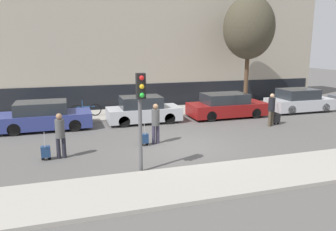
{
  "coord_description": "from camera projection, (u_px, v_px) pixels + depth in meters",
  "views": [
    {
      "loc": [
        -4.52,
        -12.38,
        4.14
      ],
      "look_at": [
        -0.07,
        1.8,
        0.95
      ],
      "focal_mm": 35.0,
      "sensor_mm": 36.0,
      "label": 1
    }
  ],
  "objects": [
    {
      "name": "bare_tree_near_crossing",
      "position": [
        249.0,
        28.0,
        20.91
      ],
      "size": [
        3.27,
        3.27,
        7.14
      ],
      "color": "#4C3826",
      "rests_on": "sidewalk_far"
    },
    {
      "name": "ground_plane",
      "position": [
        182.0,
        146.0,
        13.74
      ],
      "size": [
        80.0,
        80.0,
        0.0
      ],
      "primitive_type": "plane",
      "color": "#565451"
    },
    {
      "name": "parked_car_0",
      "position": [
        45.0,
        116.0,
        16.35
      ],
      "size": [
        4.43,
        1.91,
        1.42
      ],
      "color": "navy",
      "rests_on": "ground_plane"
    },
    {
      "name": "parked_car_3",
      "position": [
        299.0,
        101.0,
        20.84
      ],
      "size": [
        4.07,
        1.9,
        1.45
      ],
      "color": "#B7BABF",
      "rests_on": "ground_plane"
    },
    {
      "name": "traffic_light",
      "position": [
        141.0,
        103.0,
        10.37
      ],
      "size": [
        0.28,
        0.47,
        3.3
      ],
      "color": "#515154",
      "rests_on": "ground_plane"
    },
    {
      "name": "parked_car_2",
      "position": [
        226.0,
        106.0,
        19.19
      ],
      "size": [
        4.55,
        1.89,
        1.41
      ],
      "color": "maroon",
      "rests_on": "ground_plane"
    },
    {
      "name": "trolley_left",
      "position": [
        46.0,
        152.0,
        12.0
      ],
      "size": [
        0.34,
        0.29,
        1.07
      ],
      "color": "navy",
      "rests_on": "ground_plane"
    },
    {
      "name": "trolley_right",
      "position": [
        277.0,
        118.0,
        17.43
      ],
      "size": [
        0.34,
        0.29,
        1.11
      ],
      "color": "#262628",
      "rests_on": "ground_plane"
    },
    {
      "name": "sidewalk_near",
      "position": [
        223.0,
        179.0,
        10.23
      ],
      "size": [
        28.0,
        2.5,
        0.12
      ],
      "color": "#A39E93",
      "rests_on": "ground_plane"
    },
    {
      "name": "building_facade",
      "position": [
        131.0,
        37.0,
        22.76
      ],
      "size": [
        28.0,
        3.1,
        9.4
      ],
      "color": "#A89E8C",
      "rests_on": "ground_plane"
    },
    {
      "name": "parked_bicycle",
      "position": [
        86.0,
        110.0,
        18.89
      ],
      "size": [
        1.77,
        0.06,
        0.96
      ],
      "color": "black",
      "rests_on": "sidewalk_far"
    },
    {
      "name": "pedestrian_left",
      "position": [
        60.0,
        133.0,
        12.07
      ],
      "size": [
        0.35,
        0.34,
        1.71
      ],
      "rotation": [
        0.0,
        0.0,
        0.09
      ],
      "color": "#23232D",
      "rests_on": "ground_plane"
    },
    {
      "name": "pedestrian_right",
      "position": [
        271.0,
        108.0,
        16.96
      ],
      "size": [
        0.34,
        0.34,
        1.72
      ],
      "rotation": [
        0.0,
        0.0,
        3.54
      ],
      "color": "#4C4233",
      "rests_on": "ground_plane"
    },
    {
      "name": "trolley_center",
      "position": [
        144.0,
        138.0,
        13.74
      ],
      "size": [
        0.34,
        0.29,
        1.05
      ],
      "color": "navy",
      "rests_on": "ground_plane"
    },
    {
      "name": "parked_car_1",
      "position": [
        143.0,
        110.0,
        17.81
      ],
      "size": [
        3.95,
        1.7,
        1.45
      ],
      "color": "#B7BABF",
      "rests_on": "ground_plane"
    },
    {
      "name": "sidewalk_far",
      "position": [
        144.0,
        113.0,
        20.26
      ],
      "size": [
        28.0,
        3.0,
        0.12
      ],
      "color": "#A39E93",
      "rests_on": "ground_plane"
    },
    {
      "name": "pedestrian_center",
      "position": [
        156.0,
        121.0,
        13.88
      ],
      "size": [
        0.34,
        0.34,
        1.74
      ],
      "rotation": [
        0.0,
        0.0,
        0.25
      ],
      "color": "#383347",
      "rests_on": "ground_plane"
    }
  ]
}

